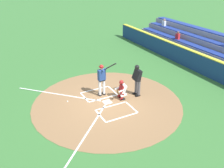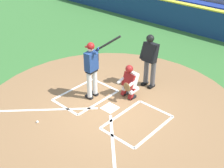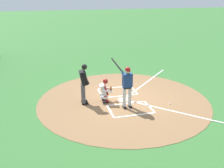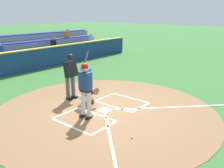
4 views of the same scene
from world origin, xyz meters
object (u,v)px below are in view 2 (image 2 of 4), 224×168
Objects in this scene: catcher at (129,81)px; plate_umpire at (150,57)px; batter at (92,66)px; baseball at (37,122)px.

catcher is 0.61× the size of plate_umpire.
batter is 2.27m from baseball.
catcher is at bearing 87.05° from plate_umpire.
plate_umpire reaches higher than catcher.
batter is 1.88× the size of catcher.
batter reaches higher than catcher.
batter is 1.95m from plate_umpire.
catcher is at bearing -137.54° from batter.
plate_umpire is at bearing -106.49° from baseball.
plate_umpire reaches higher than baseball.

